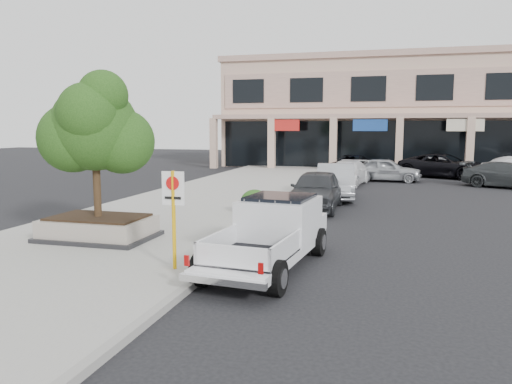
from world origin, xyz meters
The scene contains 17 objects.
ground centered at (0.00, 0.00, 0.00)m, with size 120.00×120.00×0.00m, color black.
sidewalk centered at (-5.50, 6.00, 0.07)m, with size 8.00×52.00×0.15m, color gray.
curb centered at (-1.55, 6.00, 0.07)m, with size 0.20×52.00×0.15m, color gray.
strip_mall centered at (8.00, 33.93, 4.75)m, with size 40.55×12.43×9.50m.
planter centered at (-5.83, 0.23, 0.48)m, with size 3.20×2.20×0.68m.
planter_tree centered at (-5.70, 0.39, 3.41)m, with size 2.90×2.55×4.00m.
no_parking_sign centered at (-2.31, -2.12, 1.63)m, with size 0.55×0.09×2.30m.
hedge centered at (-2.49, 5.58, 0.62)m, with size 1.10×0.99×0.94m, color #144012.
pickup_truck centered at (-0.35, -1.04, 0.85)m, with size 2.00×5.39×1.70m, color white, non-canonical shape.
curb_car_a centered at (-0.52, 8.12, 0.83)m, with size 1.95×4.85×1.65m, color #2D2F32.
curb_car_b centered at (-0.09, 11.62, 0.83)m, with size 1.77×5.07×1.67m, color #A8AAB0.
curb_car_c centered at (-0.07, 17.46, 0.72)m, with size 2.01×4.95×1.44m, color silver.
curb_car_d centered at (-0.35, 23.98, 0.72)m, with size 2.39×5.17×1.44m, color black.
lot_car_a centered at (2.15, 20.24, 0.75)m, with size 1.78×4.42×1.51m, color #AAADB3.
lot_car_c centered at (8.97, 18.45, 0.73)m, with size 2.05×5.04×1.46m, color #323638.
lot_car_d centered at (5.98, 23.68, 0.82)m, with size 2.73×5.92×1.65m, color black.
lot_car_e centered at (5.81, 27.51, 0.66)m, with size 1.56×3.87×1.32m, color #94969C.
Camera 1 is at (2.52, -12.57, 3.44)m, focal length 35.00 mm.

